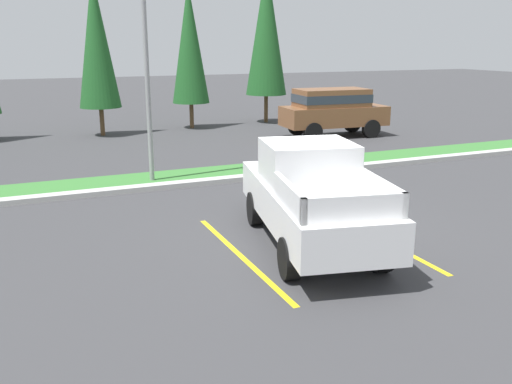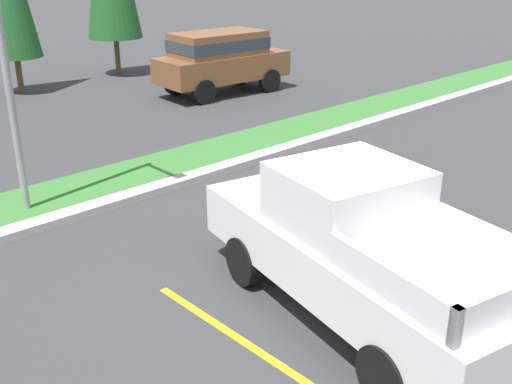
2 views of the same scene
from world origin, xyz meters
name	(u,v)px [view 1 (image 1 of 2)]	position (x,y,z in m)	size (l,w,h in m)	color
ground_plane	(321,230)	(0.00, 0.00, 0.00)	(120.00, 120.00, 0.00)	#38383A
parking_line_near	(241,256)	(-2.21, -0.72, 0.00)	(0.12, 4.80, 0.01)	yellow
parking_line_far	(373,235)	(0.89, -0.72, 0.00)	(0.12, 4.80, 0.01)	yellow
curb_strip	(238,178)	(0.00, 5.00, 0.07)	(56.00, 0.40, 0.15)	#B2B2AD
grass_median	(226,172)	(0.00, 6.10, 0.03)	(56.00, 1.80, 0.06)	#387533
pickup_truck_main	(311,196)	(-0.65, -0.67, 1.04)	(2.94, 5.50, 2.10)	black
suv_distant	(333,109)	(6.85, 10.99, 1.24)	(4.72, 2.20, 2.10)	black
street_light	(146,40)	(-2.43, 5.75, 4.12)	(0.24, 1.49, 7.14)	gray
cypress_tree_center	(96,41)	(-2.48, 15.35, 4.11)	(1.82, 1.82, 6.99)	brown
cypress_tree_right_inner	(189,43)	(1.87, 15.96, 4.01)	(1.77, 1.77, 6.81)	brown
cypress_tree_rightmost	(266,29)	(6.04, 16.37, 4.71)	(2.08, 2.08, 8.00)	brown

